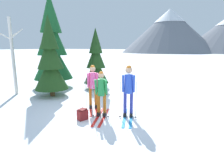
{
  "coord_description": "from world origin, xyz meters",
  "views": [
    {
      "loc": [
        3.29,
        -5.66,
        2.43
      ],
      "look_at": [
        0.13,
        0.38,
        1.05
      ],
      "focal_mm": 29.22,
      "sensor_mm": 36.0,
      "label": 1
    }
  ],
  "objects_px": {
    "skier_in_pink": "(93,84)",
    "skier_in_green": "(102,92)",
    "backpack_on_snow_front": "(83,114)",
    "pine_tree_mid": "(96,61)",
    "pine_tree_far": "(50,60)",
    "pine_tree_near": "(52,45)",
    "skier_in_blue": "(128,88)",
    "birch_tree_slender": "(13,56)"
  },
  "relations": [
    {
      "from": "skier_in_pink",
      "to": "skier_in_green",
      "type": "bearing_deg",
      "value": -38.02
    },
    {
      "from": "backpack_on_snow_front",
      "to": "skier_in_green",
      "type": "bearing_deg",
      "value": 55.64
    },
    {
      "from": "pine_tree_mid",
      "to": "skier_in_green",
      "type": "bearing_deg",
      "value": -55.09
    },
    {
      "from": "skier_in_pink",
      "to": "pine_tree_mid",
      "type": "relative_size",
      "value": 0.5
    },
    {
      "from": "pine_tree_far",
      "to": "backpack_on_snow_front",
      "type": "bearing_deg",
      "value": -29.16
    },
    {
      "from": "pine_tree_near",
      "to": "backpack_on_snow_front",
      "type": "xyz_separation_m",
      "value": [
        4.73,
        -3.45,
        -2.35
      ]
    },
    {
      "from": "skier_in_blue",
      "to": "pine_tree_mid",
      "type": "bearing_deg",
      "value": 136.03
    },
    {
      "from": "skier_in_pink",
      "to": "skier_in_blue",
      "type": "xyz_separation_m",
      "value": [
        1.6,
        -0.2,
        0.05
      ]
    },
    {
      "from": "skier_in_blue",
      "to": "backpack_on_snow_front",
      "type": "relative_size",
      "value": 4.73
    },
    {
      "from": "skier_in_blue",
      "to": "pine_tree_near",
      "type": "relative_size",
      "value": 0.33
    },
    {
      "from": "skier_in_pink",
      "to": "backpack_on_snow_front",
      "type": "height_order",
      "value": "skier_in_pink"
    },
    {
      "from": "pine_tree_far",
      "to": "birch_tree_slender",
      "type": "relative_size",
      "value": 1.01
    },
    {
      "from": "pine_tree_near",
      "to": "birch_tree_slender",
      "type": "relative_size",
      "value": 1.42
    },
    {
      "from": "skier_in_blue",
      "to": "birch_tree_slender",
      "type": "height_order",
      "value": "birch_tree_slender"
    },
    {
      "from": "skier_in_green",
      "to": "pine_tree_mid",
      "type": "distance_m",
      "value": 4.59
    },
    {
      "from": "skier_in_blue",
      "to": "skier_in_pink",
      "type": "bearing_deg",
      "value": 173.01
    },
    {
      "from": "skier_in_pink",
      "to": "pine_tree_near",
      "type": "relative_size",
      "value": 0.32
    },
    {
      "from": "skier_in_green",
      "to": "pine_tree_mid",
      "type": "bearing_deg",
      "value": 124.91
    },
    {
      "from": "pine_tree_far",
      "to": "birch_tree_slender",
      "type": "distance_m",
      "value": 2.07
    },
    {
      "from": "pine_tree_far",
      "to": "birch_tree_slender",
      "type": "height_order",
      "value": "pine_tree_far"
    },
    {
      "from": "skier_in_pink",
      "to": "pine_tree_far",
      "type": "bearing_deg",
      "value": 167.92
    },
    {
      "from": "skier_in_green",
      "to": "birch_tree_slender",
      "type": "relative_size",
      "value": 0.45
    },
    {
      "from": "skier_in_green",
      "to": "pine_tree_near",
      "type": "relative_size",
      "value": 0.31
    },
    {
      "from": "pine_tree_mid",
      "to": "pine_tree_far",
      "type": "relative_size",
      "value": 0.89
    },
    {
      "from": "skier_in_pink",
      "to": "pine_tree_mid",
      "type": "height_order",
      "value": "pine_tree_mid"
    },
    {
      "from": "pine_tree_near",
      "to": "backpack_on_snow_front",
      "type": "bearing_deg",
      "value": -36.12
    },
    {
      "from": "birch_tree_slender",
      "to": "backpack_on_snow_front",
      "type": "distance_m",
      "value": 5.63
    },
    {
      "from": "skier_in_pink",
      "to": "backpack_on_snow_front",
      "type": "bearing_deg",
      "value": -73.98
    },
    {
      "from": "pine_tree_near",
      "to": "pine_tree_far",
      "type": "distance_m",
      "value": 2.37
    },
    {
      "from": "skier_in_blue",
      "to": "pine_tree_far",
      "type": "bearing_deg",
      "value": 169.73
    },
    {
      "from": "skier_in_blue",
      "to": "pine_tree_near",
      "type": "xyz_separation_m",
      "value": [
        -5.99,
        2.47,
        1.49
      ]
    },
    {
      "from": "pine_tree_mid",
      "to": "backpack_on_snow_front",
      "type": "bearing_deg",
      "value": -63.09
    },
    {
      "from": "skier_in_pink",
      "to": "skier_in_green",
      "type": "height_order",
      "value": "skier_in_pink"
    },
    {
      "from": "pine_tree_near",
      "to": "skier_in_blue",
      "type": "bearing_deg",
      "value": -22.41
    },
    {
      "from": "pine_tree_near",
      "to": "pine_tree_far",
      "type": "relative_size",
      "value": 1.4
    },
    {
      "from": "skier_in_pink",
      "to": "skier_in_blue",
      "type": "distance_m",
      "value": 1.62
    },
    {
      "from": "pine_tree_near",
      "to": "backpack_on_snow_front",
      "type": "distance_m",
      "value": 6.31
    },
    {
      "from": "skier_in_green",
      "to": "skier_in_blue",
      "type": "height_order",
      "value": "skier_in_blue"
    },
    {
      "from": "skier_in_pink",
      "to": "pine_tree_near",
      "type": "height_order",
      "value": "pine_tree_near"
    },
    {
      "from": "pine_tree_far",
      "to": "backpack_on_snow_front",
      "type": "xyz_separation_m",
      "value": [
        3.21,
        -1.79,
        -1.62
      ]
    },
    {
      "from": "birch_tree_slender",
      "to": "backpack_on_snow_front",
      "type": "height_order",
      "value": "birch_tree_slender"
    },
    {
      "from": "skier_in_pink",
      "to": "skier_in_blue",
      "type": "bearing_deg",
      "value": -6.99
    }
  ]
}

